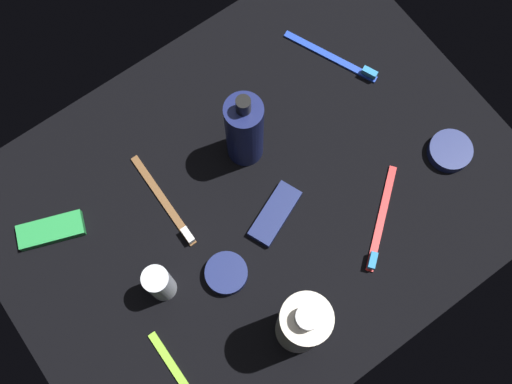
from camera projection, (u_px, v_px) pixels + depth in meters
ground_plane at (256, 198)px, 101.36cm from camera, size 84.00×64.00×1.20cm
lotion_bottle at (244, 130)px, 95.47cm from camera, size 5.94×5.94×18.63cm
bodywash_bottle at (302, 324)px, 85.90cm from camera, size 6.97×6.97×19.85cm
deodorant_stick at (160, 283)px, 91.82cm from camera, size 4.00×4.00×9.68cm
toothbrush_red at (380, 224)px, 98.87cm from camera, size 14.86×12.12×2.10cm
toothbrush_brown at (167, 205)px, 99.79cm from camera, size 1.41×18.01×2.10cm
toothbrush_blue at (336, 58)px, 107.58cm from camera, size 8.32×16.97×2.10cm
snack_bar_green at (51, 230)px, 98.40cm from camera, size 11.14×7.38×1.50cm
snack_bar_navy at (275, 214)px, 99.20cm from camera, size 11.14×7.66×1.50cm
cream_tin_left at (226, 273)px, 96.06cm from camera, size 6.66×6.66×2.13cm
cream_tin_right at (450, 151)px, 102.14cm from camera, size 7.17×7.17×1.92cm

